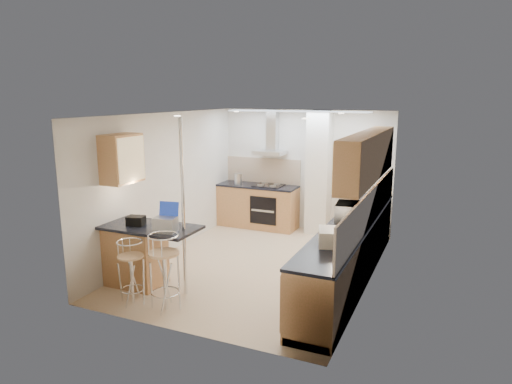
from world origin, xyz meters
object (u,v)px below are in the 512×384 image
at_px(microwave, 348,212).
at_px(bar_stool_near, 131,272).
at_px(laptop, 165,224).
at_px(bread_bin, 331,237).
at_px(bar_stool_end, 165,272).

relative_size(microwave, bar_stool_near, 0.56).
xyz_separation_m(laptop, bread_bin, (2.23, 0.42, -0.02)).
bearing_deg(bar_stool_near, bar_stool_end, 18.83).
distance_m(bar_stool_near, bar_stool_end, 0.53).
relative_size(microwave, bar_stool_end, 0.48).
height_order(bar_stool_near, bar_stool_end, bar_stool_end).
height_order(microwave, bar_stool_near, microwave).
xyz_separation_m(microwave, bar_stool_near, (-2.46, -2.04, -0.61)).
bearing_deg(laptop, bar_stool_near, -136.28).
relative_size(laptop, bread_bin, 0.76).
bearing_deg(microwave, laptop, 120.59).
xyz_separation_m(laptop, bar_stool_near, (-0.30, -0.41, -0.60)).
bearing_deg(bar_stool_end, laptop, 37.58).
bearing_deg(bar_stool_near, bread_bin, 33.91).
bearing_deg(bread_bin, microwave, 75.39).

